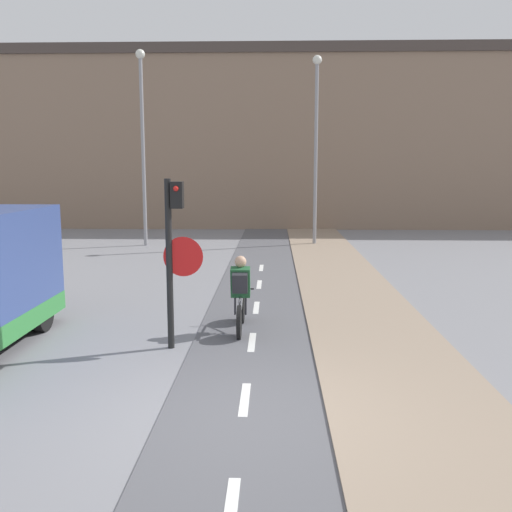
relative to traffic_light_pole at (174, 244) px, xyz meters
name	(u,v)px	position (x,y,z in m)	size (l,w,h in m)	color
ground_plane	(243,417)	(1.29, -2.70, -1.80)	(120.00, 120.00, 0.00)	gray
bike_lane	(243,416)	(1.29, -2.70, -1.79)	(2.08, 60.00, 0.02)	#56565B
sidewalk_strip	(425,417)	(3.53, -2.70, -1.77)	(2.40, 60.00, 0.05)	gray
building_row_background	(267,140)	(1.29, 21.45, 2.71)	(60.00, 5.20, 9.00)	#89705B
traffic_light_pole	(174,244)	(0.00, 0.00, 0.00)	(0.67, 0.25, 2.88)	black
street_lamp_far	(142,129)	(-3.42, 12.93, 2.72)	(0.36, 0.36, 7.48)	gray
street_lamp_sidewalk	(316,132)	(3.30, 13.36, 2.63)	(0.36, 0.36, 7.31)	gray
cyclist_near	(241,295)	(1.05, 1.02, -1.10)	(0.46, 1.68, 1.44)	black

